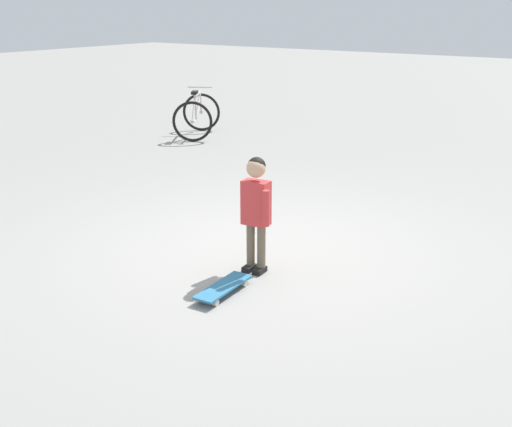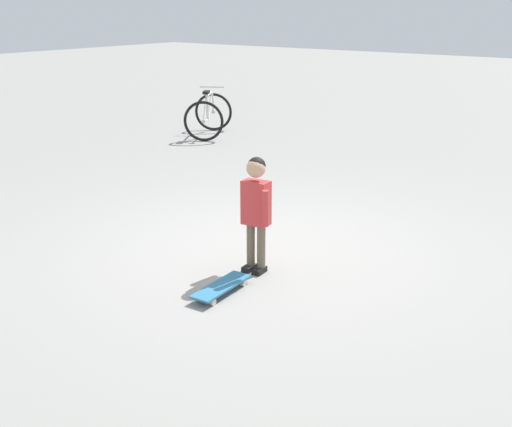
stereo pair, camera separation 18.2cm
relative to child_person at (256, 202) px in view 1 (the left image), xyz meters
The scene contains 4 objects.
ground_plane 0.90m from the child_person, 148.42° to the right, with size 50.00×50.00×0.00m, color gray.
child_person is the anchor object (origin of this frame).
skateboard 0.82m from the child_person, ahead, with size 0.64×0.23×0.07m.
bicycle_mid 6.34m from the child_person, 135.61° to the right, with size 1.28×1.15×0.85m.
Camera 1 is at (5.00, 3.41, 2.33)m, focal length 45.27 mm.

